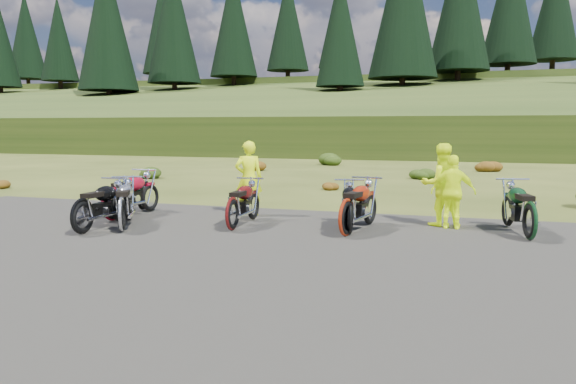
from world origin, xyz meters
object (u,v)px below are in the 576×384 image
(motorcycle_0, at_px, (83,235))
(motorcycle_3, at_px, (122,233))
(motorcycle_7, at_px, (529,242))
(person_middle, at_px, (249,179))

(motorcycle_0, height_order, motorcycle_3, motorcycle_3)
(motorcycle_0, bearing_deg, motorcycle_7, -77.03)
(motorcycle_3, height_order, person_middle, person_middle)
(motorcycle_0, bearing_deg, person_middle, -35.47)
(person_middle, bearing_deg, motorcycle_7, 145.95)
(motorcycle_3, distance_m, person_middle, 3.60)
(motorcycle_3, distance_m, motorcycle_7, 8.50)
(motorcycle_3, bearing_deg, motorcycle_7, -105.87)
(motorcycle_3, relative_size, motorcycle_7, 0.98)
(person_middle, bearing_deg, motorcycle_3, 36.51)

